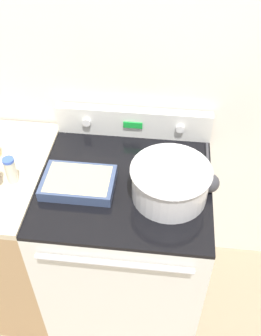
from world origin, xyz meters
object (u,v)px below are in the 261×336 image
mixing_bowl (170,181)px  spice_jar_blue_cap (11,170)px  ladle (210,181)px  casserole_dish (78,182)px

mixing_bowl → spice_jar_blue_cap: 0.66m
mixing_bowl → ladle: mixing_bowl is taller
casserole_dish → ladle: bearing=6.1°
mixing_bowl → ladle: bearing=21.9°
casserole_dish → spice_jar_blue_cap: bearing=-178.3°
spice_jar_blue_cap → ladle: bearing=4.6°
casserole_dish → mixing_bowl: bearing=-1.1°
casserole_dish → ladle: size_ratio=0.89×
ladle → spice_jar_blue_cap: (-0.83, -0.07, 0.04)m
mixing_bowl → casserole_dish: (-0.38, 0.01, -0.06)m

